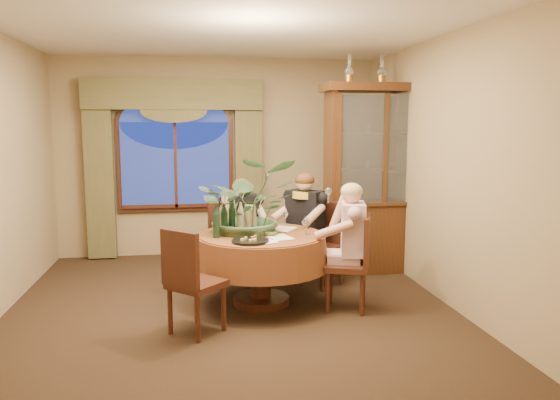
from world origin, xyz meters
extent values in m
plane|color=black|center=(0.00, 0.00, 0.00)|extent=(5.00, 5.00, 0.00)
plane|color=#917B57|center=(0.00, 2.50, 1.40)|extent=(4.50, 0.00, 4.50)
plane|color=#917B57|center=(2.25, 0.00, 1.40)|extent=(0.00, 5.00, 5.00)
plane|color=white|center=(0.00, 0.00, 2.80)|extent=(5.00, 5.00, 0.00)
cube|color=brown|center=(-1.63, 2.38, 1.18)|extent=(0.38, 0.14, 2.32)
cube|color=brown|center=(0.43, 2.38, 1.18)|extent=(0.38, 0.14, 2.32)
cylinder|color=maroon|center=(0.32, 0.10, 0.38)|extent=(1.77, 1.77, 0.75)
cube|color=#341A0C|center=(1.97, 1.21, 1.19)|extent=(1.46, 0.58, 2.37)
cube|color=black|center=(1.16, -0.19, 0.48)|extent=(0.54, 0.54, 0.96)
cube|color=black|center=(1.09, 0.66, 0.48)|extent=(0.59, 0.59, 0.96)
cube|color=black|center=(0.07, 1.01, 0.48)|extent=(0.52, 0.52, 0.96)
cube|color=black|center=(-0.35, -0.59, 0.48)|extent=(0.59, 0.59, 0.96)
imported|color=#375636|center=(0.22, 0.27, 1.41)|extent=(1.06, 1.18, 0.92)
imported|color=#4E5D32|center=(0.40, 0.01, 0.77)|extent=(0.16, 0.16, 0.05)
cylinder|color=black|center=(0.17, -0.28, 0.76)|extent=(0.36, 0.36, 0.02)
cylinder|color=tan|center=(-0.07, 0.22, 0.92)|extent=(0.07, 0.07, 0.33)
cylinder|color=tan|center=(0.12, 0.14, 0.92)|extent=(0.07, 0.07, 0.33)
cylinder|color=black|center=(-0.14, -0.02, 0.92)|extent=(0.07, 0.07, 0.33)
cylinder|color=black|center=(0.04, 0.27, 0.92)|extent=(0.07, 0.07, 0.33)
cylinder|color=black|center=(-0.05, 0.08, 0.92)|extent=(0.07, 0.07, 0.33)
cube|color=white|center=(0.49, -0.11, 0.75)|extent=(0.28, 0.34, 0.00)
cube|color=white|center=(0.60, 0.31, 0.75)|extent=(0.33, 0.37, 0.00)
cube|color=white|center=(0.29, -0.25, 0.75)|extent=(0.32, 0.36, 0.00)
camera|label=1|loc=(-0.35, -5.39, 1.88)|focal=35.00mm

